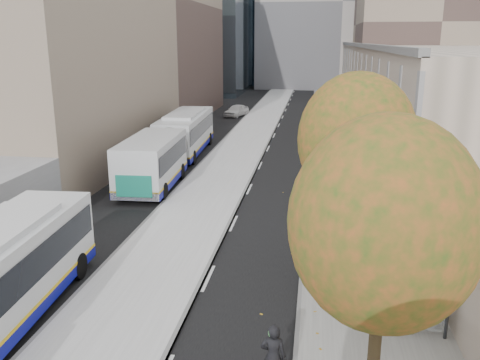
# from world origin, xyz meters

# --- Properties ---
(bus_platform) EXTENTS (4.25, 150.00, 0.15)m
(bus_platform) POSITION_xyz_m (-3.88, 35.00, 0.07)
(bus_platform) COLOR #B5B5B5
(bus_platform) RESTS_ON ground
(sidewalk) EXTENTS (4.75, 150.00, 0.08)m
(sidewalk) POSITION_xyz_m (4.12, 35.00, 0.04)
(sidewalk) COLOR gray
(sidewalk) RESTS_ON ground
(building_tan) EXTENTS (18.00, 92.00, 8.00)m
(building_tan) POSITION_xyz_m (15.50, 64.00, 4.00)
(building_tan) COLOR gray
(building_tan) RESTS_ON ground
(building_far_block) EXTENTS (30.00, 18.00, 30.00)m
(building_far_block) POSITION_xyz_m (6.00, 96.00, 15.00)
(building_far_block) COLOR #A09893
(building_far_block) RESTS_ON ground
(bus_shelter) EXTENTS (1.90, 4.40, 2.53)m
(bus_shelter) POSITION_xyz_m (5.69, 10.96, 2.19)
(bus_shelter) COLOR #383A3F
(bus_shelter) RESTS_ON sidewalk
(tree_b) EXTENTS (4.00, 4.00, 6.97)m
(tree_b) POSITION_xyz_m (3.60, 5.00, 5.04)
(tree_b) COLOR #2E2313
(tree_b) RESTS_ON sidewalk
(tree_c) EXTENTS (4.20, 4.20, 7.28)m
(tree_c) POSITION_xyz_m (3.60, 13.00, 5.25)
(tree_c) COLOR #2E2313
(tree_c) RESTS_ON sidewalk
(bus_far) EXTENTS (3.55, 18.72, 3.10)m
(bus_far) POSITION_xyz_m (-7.69, 28.95, 1.70)
(bus_far) COLOR silver
(bus_far) RESTS_ON ground
(distant_car) EXTENTS (2.82, 4.41, 1.40)m
(distant_car) POSITION_xyz_m (-7.06, 53.75, 0.70)
(distant_car) COLOR white
(distant_car) RESTS_ON ground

